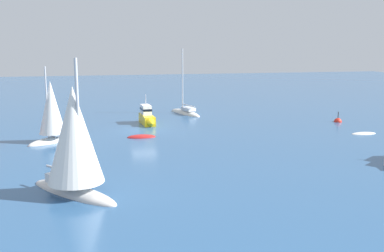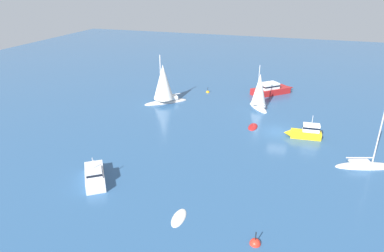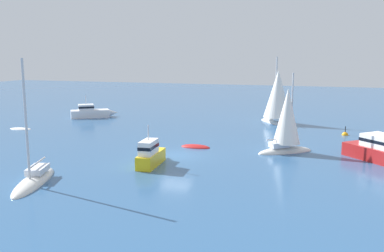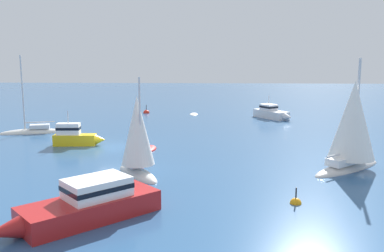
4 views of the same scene
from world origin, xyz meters
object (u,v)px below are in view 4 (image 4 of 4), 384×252
object	(u,v)px
tender	(194,114)
mooring_buoy	(296,203)
launch_1	(87,204)
channel_buoy	(146,113)
skiff	(149,149)
cabin_cruiser	(76,136)
launch	(272,113)
yacht	(352,128)
sloop	(33,132)
sloop_1	(137,141)

from	to	relation	value
tender	mooring_buoy	world-z (taller)	mooring_buoy
launch_1	channel_buoy	distance (m)	37.91
skiff	channel_buoy	world-z (taller)	channel_buoy
cabin_cruiser	skiff	world-z (taller)	cabin_cruiser
launch	yacht	distance (m)	23.85
sloop	tender	size ratio (longest dim) A/B	3.25
sloop_1	launch_1	bearing A→B (deg)	-44.30
launch_1	sloop_1	size ratio (longest dim) A/B	1.04
cabin_cruiser	yacht	world-z (taller)	yacht
yacht	sloop_1	xyz separation A→B (m)	(-2.32, 14.88, -0.56)
launch_1	channel_buoy	size ratio (longest dim) A/B	4.75
cabin_cruiser	sloop_1	distance (m)	11.76
yacht	channel_buoy	bearing A→B (deg)	84.79
launch_1	sloop_1	xyz separation A→B (m)	(7.84, -1.21, 1.56)
cabin_cruiser	mooring_buoy	xyz separation A→B (m)	(-14.29, -16.75, -0.80)
launch	skiff	size ratio (longest dim) A/B	2.10
skiff	yacht	bearing A→B (deg)	-107.58
yacht	sloop_1	bearing A→B (deg)	149.42
launch_1	mooring_buoy	size ratio (longest dim) A/B	6.03
channel_buoy	sloop_1	bearing A→B (deg)	-172.54
tender	mooring_buoy	distance (m)	34.69
tender	sloop	bearing A→B (deg)	-50.54
cabin_cruiser	launch	bearing A→B (deg)	36.01
tender	sloop_1	bearing A→B (deg)	-7.10
yacht	launch_1	size ratio (longest dim) A/B	1.11
sloop	mooring_buoy	bearing A→B (deg)	121.60
launch_1	sloop_1	bearing A→B (deg)	-141.91
sloop_1	channel_buoy	bearing A→B (deg)	151.92
tender	yacht	bearing A→B (deg)	22.84
channel_buoy	mooring_buoy	size ratio (longest dim) A/B	1.27
cabin_cruiser	sloop	bearing A→B (deg)	134.70
skiff	mooring_buoy	bearing A→B (deg)	-140.07
skiff	mooring_buoy	xyz separation A→B (m)	(-12.90, -9.98, 0.01)
sloop	skiff	xyz separation A→B (m)	(-6.91, -13.09, -0.13)
launch_1	sloop_1	distance (m)	8.08
mooring_buoy	sloop	bearing A→B (deg)	49.35
sloop	launch	bearing A→B (deg)	-174.52
tender	launch_1	bearing A→B (deg)	-7.85
sloop	launch_1	bearing A→B (deg)	100.80
tender	launch	world-z (taller)	launch
tender	sloop_1	size ratio (longest dim) A/B	0.36
cabin_cruiser	mooring_buoy	distance (m)	22.03
sloop	launch	world-z (taller)	sloop
tender	skiff	bearing A→B (deg)	-10.07
sloop_1	mooring_buoy	size ratio (longest dim) A/B	5.80
cabin_cruiser	sloop_1	xyz separation A→B (m)	(-9.19, -7.16, 1.56)
launch	tender	bearing A→B (deg)	-141.62
tender	channel_buoy	size ratio (longest dim) A/B	1.66
tender	sloop_1	distance (m)	29.12
yacht	channel_buoy	xyz separation A→B (m)	(27.65, 18.80, -2.93)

